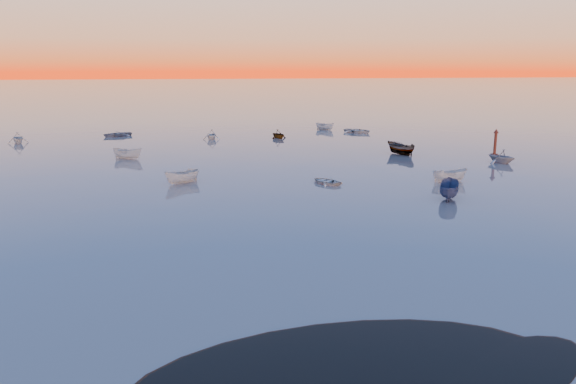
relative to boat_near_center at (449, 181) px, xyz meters
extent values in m
plane|color=slate|center=(-17.34, 65.57, 0.00)|extent=(600.00, 600.00, 0.00)
imported|color=silver|center=(0.00, 0.00, 0.00)|extent=(1.66, 3.72, 1.27)
imported|color=slate|center=(10.62, 9.03, 0.00)|extent=(3.92, 3.09, 1.25)
cylinder|color=#4A1A0F|center=(12.53, 14.08, 0.05)|extent=(0.99, 0.99, 0.33)
cylinder|color=#4A1A0F|center=(12.53, 14.08, 1.43)|extent=(0.35, 0.35, 2.86)
cone|color=#4A1A0F|center=(12.53, 14.08, 3.13)|extent=(0.66, 0.66, 0.55)
camera|label=1|loc=(-24.41, -51.24, 11.51)|focal=35.00mm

